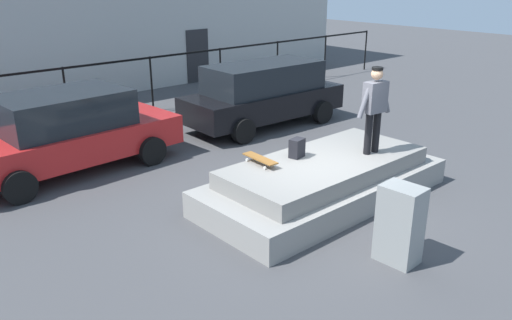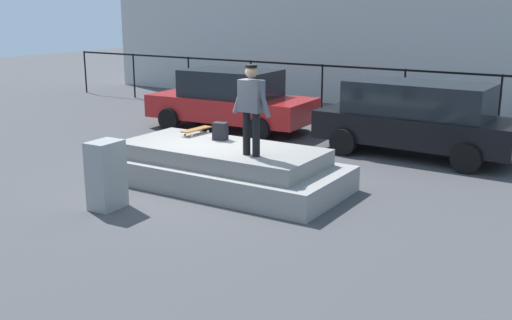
% 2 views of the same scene
% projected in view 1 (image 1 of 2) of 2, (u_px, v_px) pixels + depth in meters
% --- Properties ---
extents(ground_plane, '(60.00, 60.00, 0.00)m').
position_uv_depth(ground_plane, '(315.00, 205.00, 9.53)').
color(ground_plane, '#424244').
extents(concrete_ledge, '(4.92, 2.21, 0.80)m').
position_uv_depth(concrete_ledge, '(324.00, 181.00, 9.68)').
color(concrete_ledge, gray).
rests_on(concrete_ledge, ground_plane).
extents(skateboarder, '(0.86, 0.29, 1.65)m').
position_uv_depth(skateboarder, '(375.00, 104.00, 9.53)').
color(skateboarder, black).
rests_on(skateboarder, concrete_ledge).
extents(skateboard, '(0.27, 0.81, 0.12)m').
position_uv_depth(skateboard, '(260.00, 159.00, 9.25)').
color(skateboard, brown).
rests_on(skateboard, concrete_ledge).
extents(backpack, '(0.31, 0.25, 0.36)m').
position_uv_depth(backpack, '(297.00, 148.00, 9.56)').
color(backpack, black).
rests_on(backpack, concrete_ledge).
extents(car_red_sedan_near, '(4.80, 2.39, 1.71)m').
position_uv_depth(car_red_sedan_near, '(66.00, 131.00, 10.93)').
color(car_red_sedan_near, '#B21E1E').
rests_on(car_red_sedan_near, ground_plane).
extents(car_black_hatchback_mid, '(4.69, 2.12, 1.74)m').
position_uv_depth(car_black_hatchback_mid, '(264.00, 93.00, 14.11)').
color(car_black_hatchback_mid, black).
rests_on(car_black_hatchback_mid, ground_plane).
extents(utility_box, '(0.47, 0.62, 1.20)m').
position_uv_depth(utility_box, '(400.00, 224.00, 7.50)').
color(utility_box, gray).
rests_on(utility_box, ground_plane).
extents(fence_row, '(24.06, 0.06, 1.68)m').
position_uv_depth(fence_row, '(110.00, 77.00, 14.67)').
color(fence_row, black).
rests_on(fence_row, ground_plane).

